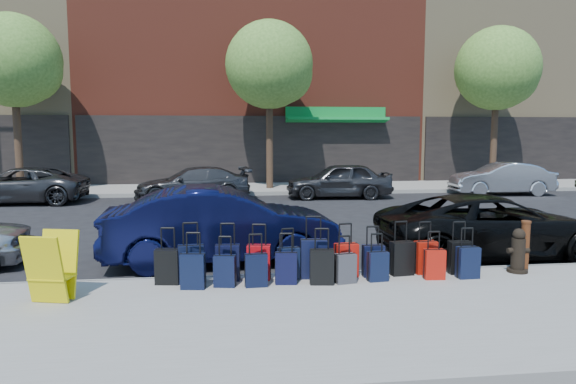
{
  "coord_description": "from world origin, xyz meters",
  "views": [
    {
      "loc": [
        -1.51,
        -13.13,
        2.59
      ],
      "look_at": [
        -0.05,
        -1.5,
        1.23
      ],
      "focal_mm": 32.0,
      "sensor_mm": 36.0,
      "label": 1
    }
  ],
  "objects": [
    {
      "name": "ground",
      "position": [
        0.0,
        0.0,
        0.0
      ],
      "size": [
        120.0,
        120.0,
        0.0
      ],
      "primitive_type": "plane",
      "color": "black",
      "rests_on": "ground"
    },
    {
      "name": "sidewalk_near",
      "position": [
        0.0,
        -6.5,
        0.07
      ],
      "size": [
        60.0,
        4.0,
        0.15
      ],
      "primitive_type": "cube",
      "color": "gray",
      "rests_on": "ground"
    },
    {
      "name": "sidewalk_far",
      "position": [
        0.0,
        10.0,
        0.07
      ],
      "size": [
        60.0,
        4.0,
        0.15
      ],
      "primitive_type": "cube",
      "color": "gray",
      "rests_on": "ground"
    },
    {
      "name": "curb_near",
      "position": [
        0.0,
        -4.48,
        0.07
      ],
      "size": [
        60.0,
        0.08,
        0.15
      ],
      "primitive_type": "cube",
      "color": "gray",
      "rests_on": "ground"
    },
    {
      "name": "curb_far",
      "position": [
        0.0,
        7.98,
        0.07
      ],
      "size": [
        60.0,
        0.08,
        0.15
      ],
      "primitive_type": "cube",
      "color": "gray",
      "rests_on": "ground"
    },
    {
      "name": "building_center",
      "position": [
        0.0,
        17.99,
        9.98
      ],
      "size": [
        17.0,
        12.85,
        20.0
      ],
      "color": "maroon",
      "rests_on": "ground"
    },
    {
      "name": "building_right",
      "position": [
        16.0,
        17.99,
        8.98
      ],
      "size": [
        15.0,
        12.12,
        18.0
      ],
      "color": "#9A855E",
      "rests_on": "ground"
    },
    {
      "name": "tree_left",
      "position": [
        -9.86,
        9.5,
        5.41
      ],
      "size": [
        3.8,
        3.8,
        7.27
      ],
      "color": "black",
      "rests_on": "sidewalk_far"
    },
    {
      "name": "tree_center",
      "position": [
        0.64,
        9.5,
        5.41
      ],
      "size": [
        3.8,
        3.8,
        7.27
      ],
      "color": "black",
      "rests_on": "sidewalk_far"
    },
    {
      "name": "tree_right",
      "position": [
        11.14,
        9.5,
        5.41
      ],
      "size": [
        3.8,
        3.8,
        7.27
      ],
      "color": "black",
      "rests_on": "sidewalk_far"
    },
    {
      "name": "suitcase_front_0",
      "position": [
        -2.44,
        -4.85,
        0.44
      ],
      "size": [
        0.41,
        0.26,
        0.92
      ],
      "rotation": [
        0.0,
        0.0,
        -0.15
      ],
      "color": "black",
      "rests_on": "sidewalk_near"
    },
    {
      "name": "suitcase_front_1",
      "position": [
        -2.07,
        -4.81,
        0.46
      ],
      "size": [
        0.43,
        0.26,
        0.99
      ],
      "rotation": [
        0.0,
        0.0,
        0.08
      ],
      "color": "black",
      "rests_on": "sidewalk_near"
    },
    {
      "name": "suitcase_front_2",
      "position": [
        -1.47,
        -4.76,
        0.45
      ],
      "size": [
        0.41,
        0.25,
        0.96
      ],
      "rotation": [
        0.0,
        0.0,
        -0.07
      ],
      "color": "black",
      "rests_on": "sidewalk_near"
    },
    {
      "name": "suitcase_front_3",
      "position": [
        -0.95,
        -4.78,
        0.44
      ],
      "size": [
        0.42,
        0.28,
        0.93
      ],
      "rotation": [
        0.0,
        0.0,
        -0.17
      ],
      "color": "#AF0B11",
      "rests_on": "sidewalk_near"
    },
    {
      "name": "suitcase_front_4",
      "position": [
        -0.46,
        -4.82,
        0.42
      ],
      "size": [
        0.38,
        0.25,
        0.86
      ],
      "rotation": [
        0.0,
        0.0,
        0.16
      ],
      "color": "black",
      "rests_on": "sidewalk_near"
    },
    {
      "name": "suitcase_front_5",
      "position": [
        -0.03,
        -4.79,
        0.48
      ],
      "size": [
        0.45,
        0.28,
        1.05
      ],
      "rotation": [
        0.0,
        0.0,
        -0.09
      ],
      "color": "black",
      "rests_on": "sidewalk_near"
    },
    {
      "name": "suitcase_front_6",
      "position": [
        0.53,
        -4.81,
        0.44
      ],
      "size": [
        0.4,
        0.25,
        0.92
      ],
      "rotation": [
        0.0,
        0.0,
        0.11
      ],
      "color": "#B4130B",
      "rests_on": "sidewalk_near"
    },
    {
      "name": "suitcase_front_7",
      "position": [
        0.99,
        -4.83,
        0.42
      ],
      "size": [
        0.36,
        0.2,
        0.87
      ],
      "rotation": [
        0.0,
        0.0,
        -0.0
      ],
      "color": "black",
      "rests_on": "sidewalk_near"
    },
    {
      "name": "suitcase_front_8",
      "position": [
        1.51,
        -4.81,
        0.44
      ],
      "size": [
        0.41,
        0.26,
        0.93
      ],
      "rotation": [
        0.0,
        0.0,
        0.12
      ],
      "color": "black",
      "rests_on": "sidewalk_near"
    },
    {
      "name": "suitcase_front_9",
      "position": [
        1.95,
        -4.77,
        0.43
      ],
      "size": [
        0.39,
        0.24,
        0.91
      ],
      "rotation": [
        0.0,
        0.0,
        0.08
      ],
      "color": "#971509",
      "rests_on": "sidewalk_near"
    },
    {
      "name": "suitcase_front_10",
      "position": [
        2.54,
        -4.85,
        0.44
      ],
      "size": [
        0.38,
        0.22,
        0.91
      ],
      "rotation": [
        0.0,
        0.0,
        -0.04
      ],
      "color": "black",
      "rests_on": "sidewalk_near"
    },
    {
      "name": "suitcase_back_1",
      "position": [
        -2.01,
        -5.15,
        0.43
      ],
      "size": [
        0.4,
        0.27,
        0.89
      ],
      "rotation": [
        0.0,
        0.0,
        -0.14
      ],
      "color": "black",
      "rests_on": "sidewalk_near"
    },
    {
      "name": "suitcase_back_2",
      "position": [
        -1.52,
        -5.11,
        0.4
      ],
      "size": [
        0.37,
        0.26,
        0.81
      ],
      "rotation": [
        0.0,
        0.0,
        -0.19
      ],
      "color": "black",
      "rests_on": "sidewalk_near"
    },
    {
      "name": "suitcase_back_3",
      "position": [
        -1.02,
        -5.16,
        0.41
      ],
      "size": [
        0.36,
        0.22,
        0.84
      ],
      "rotation": [
        0.0,
        0.0,
        0.04
      ],
      "color": "black",
      "rests_on": "sidewalk_near"
    },
    {
      "name": "suitcase_back_4",
      "position": [
        -0.53,
        -5.08,
        0.41
      ],
      "size": [
        0.37,
        0.24,
        0.83
      ],
      "rotation": [
        0.0,
        0.0,
        -0.11
      ],
      "color": "black",
      "rests_on": "sidewalk_near"
    },
    {
      "name": "suitcase_back_5",
      "position": [
        0.04,
        -5.16,
        0.43
      ],
      "size": [
        0.41,
        0.27,
        0.91
      ],
      "rotation": [
        0.0,
        0.0,
        -0.13
      ],
      "color": "black",
      "rests_on": "sidewalk_near"
    },
    {
      "name": "suitcase_back_6",
      "position": [
        0.43,
        -5.16,
        0.39
      ],
      "size": [
        0.36,
        0.25,
        0.78
      ],
      "rotation": [
        0.0,
        0.0,
        0.19
      ],
      "color": "#37373C",
      "rests_on": "sidewalk_near"
    },
    {
      "name": "suitcase_back_7",
      "position": [
        0.99,
        -5.1,
        0.4
      ],
      "size": [
        0.35,
        0.23,
        0.79
      ],
      "rotation": [
        0.0,
        0.0,
        0.11
      ],
      "color": "black",
      "rests_on": "sidewalk_near"
    },
    {
      "name": "suitcase_back_9",
      "position": [
        1.96,
        -5.11,
        0.4
      ],
      "size": [
        0.35,
        0.22,
        0.81
      ],
      "rotation": [
        0.0,
        0.0,
        -0.06
      ],
      "color": "#AB150B",
      "rests_on": "sidewalk_near"
    },
    {
      "name": "suitcase_back_10",
      "position": [
        2.55,
        -5.13,
        0.42
      ],
      "size": [
        0.36,
        0.22,
        0.85
      ],
      "rotation": [
        0.0,
        0.0,
        0.03
      ],
      "color": "black",
      "rests_on": "sidewalk_near"
    },
    {
      "name": "fire_hydrant",
      "position": [
        3.59,
        -4.9,
        0.51
      ],
      "size": [
        0.39,
        0.35,
        0.78
      ],
      "rotation": [
        0.0,
        0.0,
        -0.03
      ],
      "color": "black",
      "rests_on": "sidewalk_near"
    },
    {
      "name": "bollard",
      "position": [
        3.74,
        -4.85,
        0.62
      ],
      "size": [
        0.17,
        0.17,
        0.9
      ],
      "color": "#38190C",
      "rests_on": "sidewalk_near"
    },
    {
      "name": "display_rack",
      "position": [
        -4.0,
        -5.52,
        0.65
      ],
      "size": [
        0.69,
        0.74,
        1.0
      ],
      "rotation": [
        0.0,
        0.0,
        -0.24
      ],
      "color": "#D7C70B",
      "rests_on": "sidewalk_near"
    },
    {
      "name": "car_near_1",
      "position": [
        -1.56,
        -3.02,
        0.76
      ],
      "size": [
        4.72,
        1.95,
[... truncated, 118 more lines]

